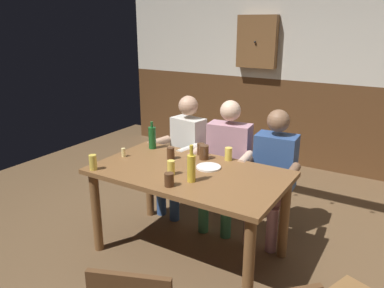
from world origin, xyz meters
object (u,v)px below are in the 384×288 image
object	(u,v)px
bottle_1	(152,137)
wall_dart_cabinet	(257,42)
person_0	(184,150)
pint_glass_2	(171,153)
pint_glass_0	(228,154)
pint_glass_6	(204,152)
plate_0	(209,167)
pint_glass_1	(171,168)
pint_glass_3	(201,149)
table_candle	(123,153)
pint_glass_5	(93,162)
pint_glass_4	(169,180)
person_1	(226,158)
person_2	(273,169)
dining_table	(189,183)
bottle_0	(191,167)

from	to	relation	value
bottle_1	wall_dart_cabinet	bearing A→B (deg)	87.15
person_0	pint_glass_2	xyz separation A→B (m)	(0.21, -0.53, 0.16)
pint_glass_0	pint_glass_6	distance (m)	0.22
wall_dart_cabinet	plate_0	bearing A→B (deg)	-76.01
person_0	pint_glass_1	xyz separation A→B (m)	(0.41, -0.82, 0.17)
pint_glass_1	pint_glass_3	world-z (taller)	pint_glass_1
person_0	pint_glass_2	size ratio (longest dim) A/B	11.44
table_candle	pint_glass_5	distance (m)	0.37
table_candle	pint_glass_4	size ratio (longest dim) A/B	0.78
person_1	bottle_1	world-z (taller)	person_1
person_2	person_0	bearing A→B (deg)	-4.09
pint_glass_2	wall_dart_cabinet	world-z (taller)	wall_dart_cabinet
pint_glass_4	person_1	bearing A→B (deg)	91.69
person_1	pint_glass_2	distance (m)	0.62
wall_dart_cabinet	pint_glass_3	bearing A→B (deg)	-80.11
dining_table	pint_glass_0	xyz separation A→B (m)	(0.17, 0.40, 0.17)
person_0	wall_dart_cabinet	distance (m)	2.14
pint_glass_3	dining_table	bearing A→B (deg)	-73.76
bottle_0	pint_glass_4	world-z (taller)	bottle_0
bottle_0	pint_glass_4	xyz separation A→B (m)	(-0.09, -0.16, -0.06)
person_0	pint_glass_3	size ratio (longest dim) A/B	11.61
pint_glass_3	table_candle	bearing A→B (deg)	-143.56
plate_0	pint_glass_5	world-z (taller)	pint_glass_5
pint_glass_1	wall_dart_cabinet	world-z (taller)	wall_dart_cabinet
person_1	plate_0	size ratio (longest dim) A/B	5.99
pint_glass_0	pint_glass_6	world-z (taller)	pint_glass_6
pint_glass_4	pint_glass_5	xyz separation A→B (m)	(-0.72, -0.06, 0.01)
bottle_1	table_candle	bearing A→B (deg)	-103.50
pint_glass_1	pint_glass_4	size ratio (longest dim) A/B	1.15
person_1	pint_glass_1	distance (m)	0.84
pint_glass_3	wall_dart_cabinet	world-z (taller)	wall_dart_cabinet
person_1	table_candle	world-z (taller)	person_1
dining_table	bottle_0	size ratio (longest dim) A/B	5.43
pint_glass_0	pint_glass_6	xyz separation A→B (m)	(-0.20, -0.09, 0.01)
dining_table	pint_glass_6	world-z (taller)	pint_glass_6
bottle_1	pint_glass_3	xyz separation A→B (m)	(0.49, 0.09, -0.06)
bottle_1	pint_glass_6	world-z (taller)	bottle_1
pint_glass_4	plate_0	bearing A→B (deg)	81.35
dining_table	wall_dart_cabinet	bearing A→B (deg)	100.89
plate_0	pint_glass_4	distance (m)	0.48
person_1	wall_dart_cabinet	distance (m)	2.19
person_1	pint_glass_0	xyz separation A→B (m)	(0.16, -0.29, 0.16)
pint_glass_0	pint_glass_4	distance (m)	0.74
plate_0	bottle_0	xyz separation A→B (m)	(0.02, -0.31, 0.11)
plate_0	person_0	bearing A→B (deg)	137.78
dining_table	wall_dart_cabinet	xyz separation A→B (m)	(-0.49, 2.56, 1.03)
pint_glass_4	pint_glass_6	size ratio (longest dim) A/B	0.80
dining_table	pint_glass_4	distance (m)	0.38
bottle_0	pint_glass_3	bearing A→B (deg)	113.54
person_1	bottle_1	bearing A→B (deg)	24.61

